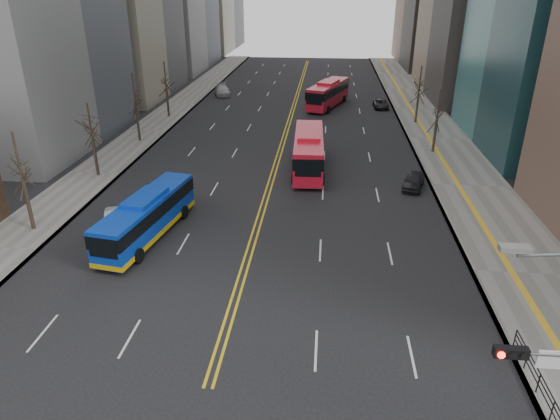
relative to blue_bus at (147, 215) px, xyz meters
name	(u,v)px	position (x,y,z in m)	size (l,w,h in m)	color
sidewalk_right	(438,139)	(24.86, 26.17, -1.57)	(7.00, 130.00, 0.15)	slate
sidewalk_left	(148,131)	(-9.14, 26.17, -1.57)	(5.00, 130.00, 0.15)	slate
centerline	(291,115)	(7.36, 36.17, -1.64)	(0.55, 100.00, 0.01)	gold
pedestrian_railing	(539,380)	(21.66, -12.83, -0.82)	(0.06, 6.06, 1.02)	black
street_trees	(201,114)	(0.18, 15.72, 3.23)	(35.20, 47.20, 7.60)	#2F241D
blue_bus	(147,215)	(0.00, 0.00, 0.00)	(4.00, 10.92, 3.14)	#0C39B9
red_bus_near	(309,149)	(10.57, 14.84, 0.37)	(3.18, 11.57, 3.64)	red
red_bus_far	(328,92)	(12.21, 41.39, 0.37)	(6.12, 11.75, 3.64)	red
car_white	(115,220)	(-2.86, 1.04, -1.01)	(1.36, 3.90, 1.28)	silver
car_dark_mid	(414,181)	(19.86, 10.97, -0.99)	(1.55, 3.86, 1.31)	black
car_silver	(222,90)	(-4.42, 47.84, -0.89)	(2.11, 5.20, 1.51)	#A1A1A6
car_dark_far	(381,104)	(19.70, 41.17, -1.06)	(1.95, 4.24, 1.18)	black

